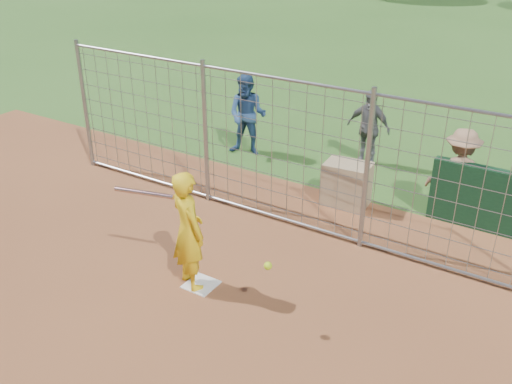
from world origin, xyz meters
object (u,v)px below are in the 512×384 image
Objects in this scene: batter at (188,231)px; bystander_b at (368,128)px; bystander_c at (459,174)px; equipment_bin at (347,184)px; bystander_a at (247,115)px.

batter is 5.40m from bystander_b.
bystander_c is at bearing -98.62° from batter.
bystander_b is at bearing 97.13° from equipment_bin.
batter is 1.01× the size of bystander_a.
batter is at bearing -108.76° from equipment_bin.
bystander_c is (2.62, 4.03, -0.08)m from batter.
equipment_bin is (2.82, -1.06, -0.48)m from bystander_a.
bystander_a is 4.61m from bystander_c.
bystander_a is 1.08× the size of bystander_c.
equipment_bin is at bearing -35.07° from bystander_a.
equipment_bin is (0.84, 3.46, -0.48)m from batter.
batter is 3.60m from equipment_bin.
bystander_a reaches higher than bystander_c.
bystander_c is (4.59, -0.50, -0.07)m from bystander_a.
batter is at bearing 39.62° from bystander_c.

